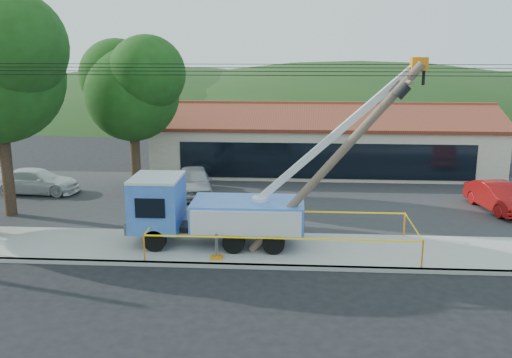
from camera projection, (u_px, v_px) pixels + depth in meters
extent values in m
plane|color=black|center=(234.00, 291.00, 19.92)|extent=(120.00, 120.00, 0.00)
cube|color=#9B9A91|center=(239.00, 266.00, 21.94)|extent=(60.00, 0.25, 0.15)
cube|color=#9B9A91|center=(244.00, 249.00, 23.78)|extent=(60.00, 4.00, 0.15)
cube|color=#28282B|center=(257.00, 199.00, 31.56)|extent=(60.00, 12.00, 0.10)
cube|color=#BAAC93|center=(323.00, 145.00, 38.68)|extent=(22.00, 8.00, 3.40)
cube|color=black|center=(326.00, 161.00, 34.84)|extent=(18.04, 0.08, 2.21)
cube|color=brown|center=(325.00, 117.00, 36.23)|extent=(22.50, 4.53, 1.52)
cube|color=brown|center=(323.00, 110.00, 40.12)|extent=(22.50, 4.53, 1.52)
cube|color=brown|center=(324.00, 103.00, 38.03)|extent=(22.50, 0.30, 0.25)
cylinder|color=#332316|center=(7.00, 167.00, 27.89)|extent=(0.56, 0.56, 5.06)
sphere|color=#193D10|center=(12.00, 47.00, 25.66)|extent=(5.04, 5.04, 5.04)
cylinder|color=#332316|center=(135.00, 158.00, 32.52)|extent=(0.56, 0.56, 4.18)
sphere|color=#193D10|center=(132.00, 94.00, 31.68)|extent=(5.25, 5.25, 5.25)
sphere|color=#193D10|center=(117.00, 76.00, 32.21)|extent=(4.20, 4.20, 4.20)
sphere|color=#193D10|center=(147.00, 74.00, 30.67)|extent=(4.20, 4.20, 4.20)
ellipsoid|color=#1A3B15|center=(164.00, 110.00, 74.30)|extent=(78.40, 56.00, 28.00)
ellipsoid|color=#1A3B15|center=(357.00, 112.00, 72.66)|extent=(89.60, 64.00, 32.00)
cylinder|color=black|center=(241.00, 75.00, 21.25)|extent=(60.00, 0.02, 0.02)
cylinder|color=black|center=(242.00, 71.00, 21.71)|extent=(60.00, 0.02, 0.02)
cylinder|color=black|center=(243.00, 68.00, 22.17)|extent=(60.00, 0.02, 0.02)
cylinder|color=black|center=(244.00, 64.00, 22.53)|extent=(60.00, 0.02, 0.02)
cylinder|color=black|center=(155.00, 240.00, 23.22)|extent=(0.91, 0.30, 0.91)
cylinder|color=black|center=(166.00, 224.00, 25.28)|extent=(0.91, 0.30, 0.91)
cylinder|color=black|center=(234.00, 242.00, 23.01)|extent=(0.91, 0.30, 0.91)
cylinder|color=black|center=(239.00, 226.00, 25.07)|extent=(0.91, 0.30, 0.91)
cylinder|color=black|center=(274.00, 243.00, 22.90)|extent=(0.91, 0.30, 0.91)
cylinder|color=black|center=(275.00, 227.00, 24.96)|extent=(0.91, 0.30, 0.91)
cube|color=black|center=(222.00, 228.00, 24.02)|extent=(6.66, 1.01, 0.25)
cube|color=#3770C3|center=(157.00, 204.00, 23.96)|extent=(2.02, 2.42, 2.12)
cube|color=silver|center=(156.00, 178.00, 23.71)|extent=(2.02, 2.42, 0.12)
cube|color=black|center=(135.00, 200.00, 23.99)|extent=(0.08, 1.82, 0.91)
cube|color=gray|center=(134.00, 221.00, 24.22)|extent=(0.15, 2.32, 0.50)
cube|color=#3770C3|center=(248.00, 214.00, 23.81)|extent=(4.64, 2.42, 1.21)
cylinder|color=silver|center=(260.00, 204.00, 23.67)|extent=(0.71, 0.71, 0.61)
cube|color=silver|center=(336.00, 133.00, 22.78)|extent=(6.28, 0.28, 5.71)
cube|color=gray|center=(344.00, 127.00, 22.70)|extent=(3.78, 0.18, 3.43)
cube|color=orange|center=(419.00, 64.00, 21.75)|extent=(0.61, 0.50, 0.50)
cube|color=orange|center=(217.00, 257.00, 22.51)|extent=(0.45, 0.45, 0.08)
cube|color=orange|center=(285.00, 231.00, 25.67)|extent=(0.45, 0.45, 0.08)
cylinder|color=brown|center=(333.00, 162.00, 22.31)|extent=(6.66, 0.34, 7.74)
cube|color=brown|center=(406.00, 82.00, 21.41)|extent=(0.18, 1.91, 0.18)
cylinder|color=black|center=(397.00, 89.00, 22.02)|extent=(0.63, 0.38, 0.65)
cylinder|color=black|center=(402.00, 91.00, 20.99)|extent=(0.63, 0.38, 0.65)
cylinder|color=orange|center=(144.00, 247.00, 22.19)|extent=(0.06, 0.06, 1.07)
cylinder|color=orange|center=(422.00, 254.00, 21.50)|extent=(0.06, 0.06, 1.07)
cylinder|color=orange|center=(404.00, 224.00, 25.04)|extent=(0.06, 0.06, 1.07)
cylinder|color=orange|center=(165.00, 219.00, 25.73)|extent=(0.06, 0.06, 1.07)
cube|color=yellow|center=(281.00, 239.00, 21.73)|extent=(10.68, 0.01, 0.06)
cube|color=yellow|center=(414.00, 227.00, 23.16)|extent=(0.01, 3.64, 0.06)
cube|color=yellow|center=(283.00, 211.00, 25.27)|extent=(10.68, 0.01, 0.06)
cube|color=yellow|center=(155.00, 221.00, 23.85)|extent=(0.01, 3.64, 0.06)
imported|color=#A2A5A9|center=(195.00, 197.00, 32.21)|extent=(2.84, 4.92, 1.58)
imported|color=#9F100F|center=(497.00, 212.00, 29.21)|extent=(2.45, 4.59, 1.44)
imported|color=white|center=(38.00, 195.00, 32.62)|extent=(4.85, 2.05, 1.40)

